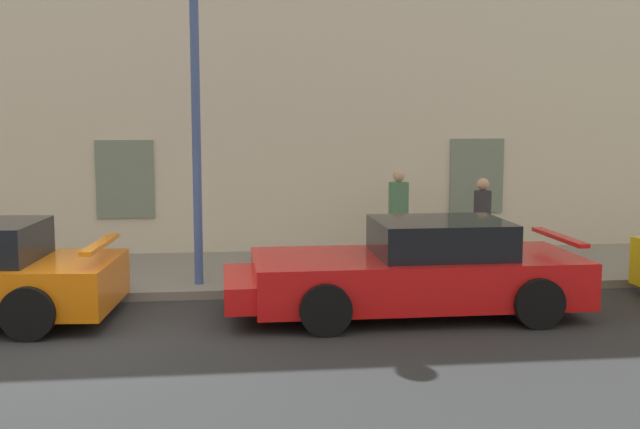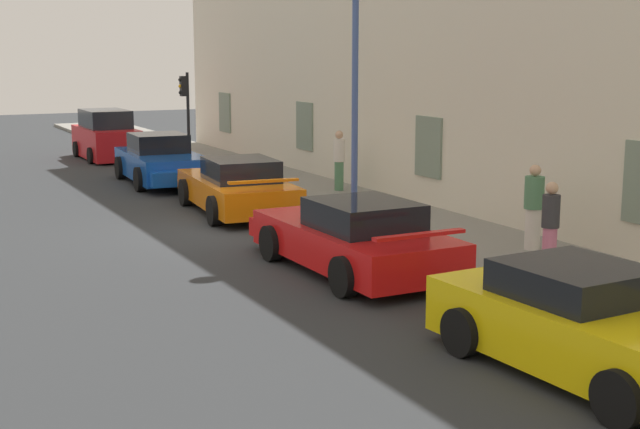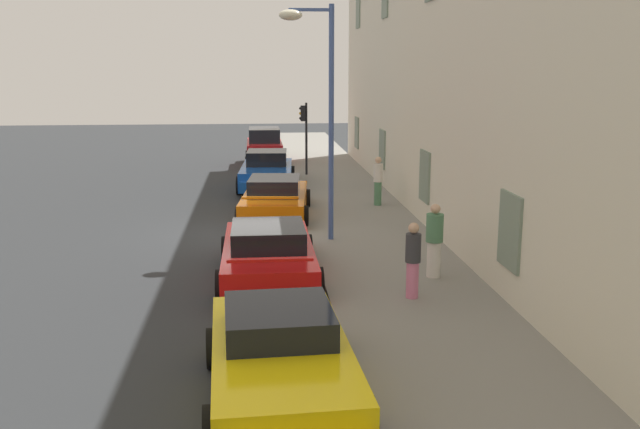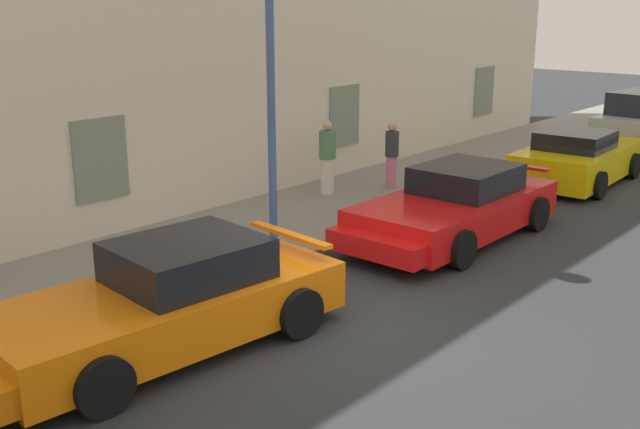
{
  "view_description": "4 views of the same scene",
  "coord_description": "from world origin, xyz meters",
  "views": [
    {
      "loc": [
        1.85,
        -10.21,
        2.86
      ],
      "look_at": [
        3.37,
        2.21,
        1.28
      ],
      "focal_mm": 45.08,
      "sensor_mm": 36.0,
      "label": 1
    },
    {
      "loc": [
        18.28,
        -6.88,
        3.95
      ],
      "look_at": [
        2.4,
        1.25,
        0.65
      ],
      "focal_mm": 49.9,
      "sensor_mm": 36.0,
      "label": 2
    },
    {
      "loc": [
        19.75,
        0.6,
        4.73
      ],
      "look_at": [
        2.7,
        2.16,
        1.09
      ],
      "focal_mm": 39.0,
      "sensor_mm": 36.0,
      "label": 3
    },
    {
      "loc": [
        -7.37,
        -6.2,
        4.37
      ],
      "look_at": [
        0.98,
        1.08,
        1.18
      ],
      "focal_mm": 41.95,
      "sensor_mm": 36.0,
      "label": 4
    }
  ],
  "objects": [
    {
      "name": "ground_plane",
      "position": [
        0.0,
        0.0,
        0.0
      ],
      "size": [
        80.0,
        80.0,
        0.0
      ],
      "primitive_type": "plane",
      "color": "#2B2D30"
    },
    {
      "name": "sidewalk",
      "position": [
        0.0,
        3.77,
        0.07
      ],
      "size": [
        60.0,
        3.51,
        0.14
      ],
      "primitive_type": "cube",
      "color": "gray",
      "rests_on": "ground"
    },
    {
      "name": "sportscar_red_lead",
      "position": [
        -7.44,
        0.98,
        0.64
      ],
      "size": [
        4.94,
        2.38,
        1.47
      ],
      "color": "#144CB2",
      "rests_on": "ground"
    },
    {
      "name": "sportscar_yellow_flank",
      "position": [
        -2.08,
        1.18,
        0.61
      ],
      "size": [
        5.18,
        2.49,
        1.38
      ],
      "color": "orange",
      "rests_on": "ground"
    },
    {
      "name": "sportscar_white_middle",
      "position": [
        4.43,
        0.81,
        0.6
      ],
      "size": [
        5.05,
        2.22,
        1.35
      ],
      "color": "red",
      "rests_on": "ground"
    },
    {
      "name": "sportscar_tail_end",
      "position": [
        10.62,
        0.89,
        0.59
      ],
      "size": [
        4.69,
        2.33,
        1.32
      ],
      "color": "yellow",
      "rests_on": "ground"
    },
    {
      "name": "hatchback_parked",
      "position": [
        -14.39,
        0.98,
        0.81
      ],
      "size": [
        3.92,
        1.88,
        1.81
      ],
      "color": "red",
      "rests_on": "ground"
    },
    {
      "name": "traffic_light",
      "position": [
        -10.2,
        2.67,
        2.27
      ],
      "size": [
        0.22,
        0.36,
        3.1
      ],
      "color": "black",
      "rests_on": "sidewalk"
    },
    {
      "name": "street_lamp",
      "position": [
        1.46,
        2.17,
        4.35
      ],
      "size": [
        0.44,
        1.42,
        6.17
      ],
      "color": "#3F5999",
      "rests_on": "sidewalk"
    },
    {
      "name": "pedestrian_admiring",
      "position": [
        -3.12,
        4.66,
        1.0
      ],
      "size": [
        0.44,
        0.44,
        1.65
      ],
      "color": "#4C7F59",
      "rests_on": "sidewalk"
    },
    {
      "name": "pedestrian_strolling",
      "position": [
        5.14,
        4.48,
        0.98
      ],
      "size": [
        0.46,
        0.46,
        1.66
      ],
      "color": "silver",
      "rests_on": "sidewalk"
    },
    {
      "name": "pedestrian_bystander",
      "position": [
        6.5,
        3.69,
        0.95
      ],
      "size": [
        0.36,
        0.36,
        1.56
      ],
      "color": "pink",
      "rests_on": "sidewalk"
    }
  ]
}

